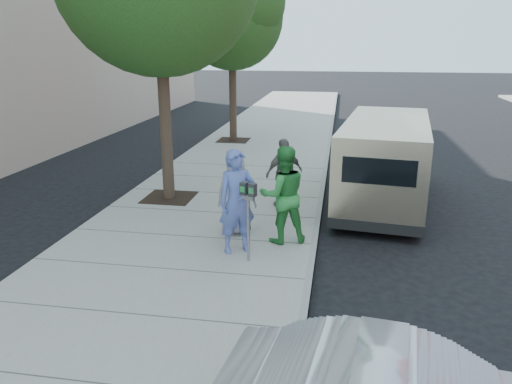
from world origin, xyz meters
TOP-DOWN VIEW (x-y plane):
  - ground at (0.00, 0.00)m, footprint 120.00×120.00m
  - sidewalk at (-1.00, 0.00)m, footprint 5.00×60.00m
  - curb_face at (1.44, 0.00)m, footprint 0.12×60.00m
  - tree_far at (-2.25, 10.00)m, footprint 3.92×3.80m
  - parking_meter at (0.33, -0.93)m, footprint 0.31×0.20m
  - van at (2.95, 3.34)m, footprint 2.53×5.81m
  - person_officer at (0.05, -0.55)m, footprint 0.84×0.76m
  - person_green_shirt at (0.82, 0.07)m, footprint 1.11×0.99m
  - person_gray_shirt at (-0.15, 0.35)m, footprint 0.83×0.57m
  - person_striped_polo at (0.60, 2.22)m, footprint 1.00×0.88m

SIDE VIEW (x-z plane):
  - ground at x=0.00m, z-range 0.00..0.00m
  - sidewalk at x=-1.00m, z-range 0.00..0.15m
  - curb_face at x=1.44m, z-range -0.01..0.15m
  - person_striped_polo at x=0.60m, z-range 0.15..1.77m
  - person_gray_shirt at x=-0.15m, z-range 0.15..1.78m
  - person_green_shirt at x=0.82m, z-range 0.15..2.04m
  - van at x=2.95m, z-range 0.06..2.15m
  - person_officer at x=0.05m, z-range 0.15..2.07m
  - parking_meter at x=0.33m, z-range 0.47..1.91m
  - tree_far at x=-2.25m, z-range 1.64..8.13m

